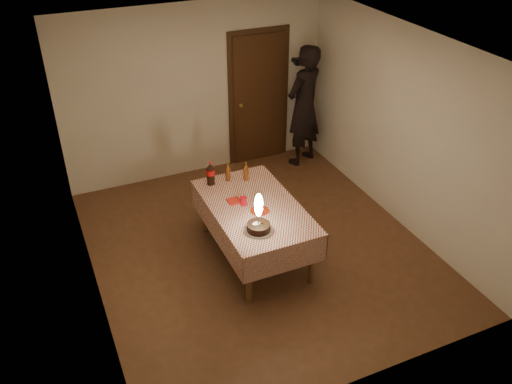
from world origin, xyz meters
The scene contains 12 objects.
ground centered at (0.00, 0.00, 0.00)m, with size 4.00×4.50×0.01m, color brown.
room_shell centered at (0.03, 0.08, 1.65)m, with size 4.04×4.54×2.62m.
dining_table centered at (-0.10, -0.09, 0.63)m, with size 1.02×1.72×0.73m.
birthday_cake centered at (-0.25, -0.56, 0.85)m, with size 0.33×0.33×0.48m.
red_plate centered at (-0.08, -0.22, 0.73)m, with size 0.22×0.22×0.01m, color red.
red_cup centered at (-0.20, -0.02, 0.78)m, with size 0.08×0.08×0.10m, color #B80C1A.
clear_cup centered at (-0.03, -0.03, 0.77)m, with size 0.07×0.07×0.09m, color white.
napkin_stack centered at (-0.28, 0.08, 0.74)m, with size 0.15×0.15×0.02m, color red.
cola_bottle centered at (-0.39, 0.59, 0.88)m, with size 0.10×0.10×0.32m.
amber_bottle_left centered at (-0.16, 0.59, 0.85)m, with size 0.06×0.06×0.26m.
amber_bottle_right centered at (0.06, 0.51, 0.85)m, with size 0.06×0.06×0.26m.
photographer centered at (1.60, 1.85, 0.96)m, with size 0.83×0.71×1.92m.
Camera 1 is at (-2.25, -5.00, 4.26)m, focal length 38.00 mm.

